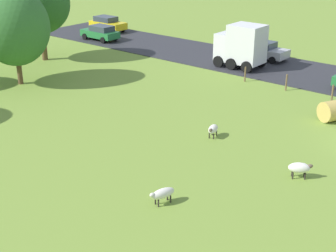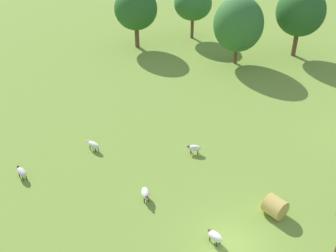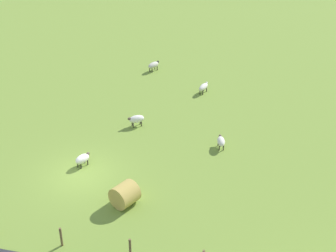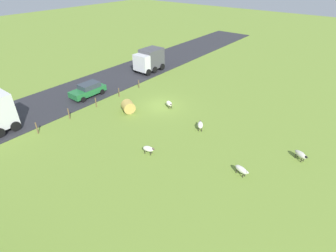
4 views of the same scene
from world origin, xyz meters
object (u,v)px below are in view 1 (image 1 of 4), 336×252
Objects in this scene: hay_bale_0 at (332,111)px; car_1 at (100,32)px; sheep_3 at (163,194)px; truck_1 at (242,45)px; car_0 at (107,24)px; tree_2 at (40,3)px; car_3 at (264,50)px; sheep_0 at (213,129)px; sheep_2 at (300,168)px; tree_0 at (14,27)px.

car_1 reaches higher than hay_bale_0.
hay_bale_0 reaches higher than sheep_3.
car_0 is at bearing 80.05° from truck_1.
sheep_3 is 22.95m from truck_1.
tree_2 is 1.83× the size of car_3.
truck_1 is 0.92× the size of car_1.
truck_1 reaches higher than sheep_0.
tree_2 is (6.10, 27.72, 4.50)m from sheep_2.
sheep_3 is 27.36m from tree_2.
sheep_0 is 0.87× the size of sheep_3.
truck_1 is 3.81m from car_3.
car_1 is at bearing 91.07° from truck_1.
car_0 reaches higher than car_1.
sheep_0 is 22.68m from tree_2.
car_3 is (24.74, 8.79, 0.39)m from sheep_3.
tree_2 reaches higher than tree_0.
truck_1 is at bearing -88.93° from car_1.
tree_2 is 14.01m from car_0.
sheep_2 is 6.98m from sheep_3.
sheep_3 is at bearing -107.96° from tree_0.
tree_2 reaches higher than sheep_0.
sheep_2 is at bearing -146.54° from car_3.
tree_0 is 21.62m from car_3.
sheep_3 is 37.94m from car_0.
truck_1 is (21.08, 8.96, 1.44)m from sheep_3.
car_3 is (10.59, 10.66, 0.24)m from hay_bale_0.
sheep_3 is (-5.98, 3.60, -0.04)m from sheep_2.
hay_bale_0 is 26.44m from tree_2.
sheep_0 reaches higher than sheep_3.
sheep_3 is 0.33× the size of truck_1.
car_1 is (13.38, 23.60, 0.38)m from sheep_0.
tree_0 is (-1.00, 17.27, 3.89)m from sheep_0.
car_3 reaches higher than sheep_2.
sheep_0 is 0.26× the size of car_1.
sheep_0 is 18.50m from car_3.
car_3 is at bearing -77.00° from car_1.
tree_2 reaches higher than sheep_3.
sheep_0 is at bearing -102.20° from tree_2.
tree_0 reaches higher than sheep_2.
sheep_0 is at bearing -154.43° from truck_1.
tree_0 is (0.40, 23.27, 3.84)m from sheep_2.
tree_0 reaches higher than sheep_3.
sheep_0 is at bearing 18.03° from sheep_3.
truck_1 is at bearing 57.35° from hay_bale_0.
tree_2 is at bearing -159.08° from car_0.
sheep_0 is 0.15× the size of tree_0.
hay_bale_0 is 15.03m from car_3.
tree_0 reaches higher than hay_bale_0.
tree_2 is 17.91m from truck_1.
sheep_3 is at bearing 172.49° from hay_bale_0.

